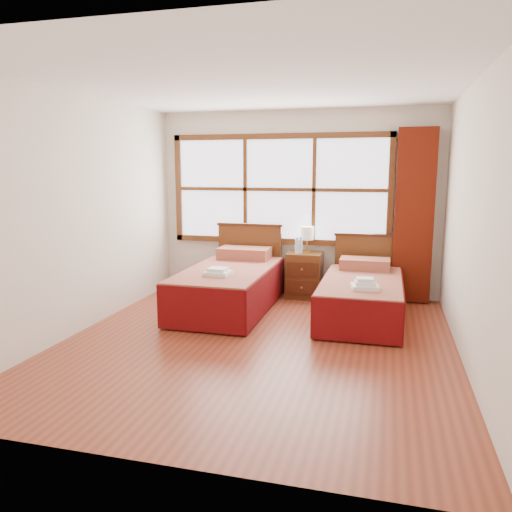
# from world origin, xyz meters

# --- Properties ---
(floor) EXTENTS (4.50, 4.50, 0.00)m
(floor) POSITION_xyz_m (0.00, 0.00, 0.00)
(floor) COLOR brown
(floor) RESTS_ON ground
(ceiling) EXTENTS (4.50, 4.50, 0.00)m
(ceiling) POSITION_xyz_m (0.00, 0.00, 2.60)
(ceiling) COLOR white
(ceiling) RESTS_ON wall_back
(wall_back) EXTENTS (4.00, 0.00, 4.00)m
(wall_back) POSITION_xyz_m (0.00, 2.25, 1.30)
(wall_back) COLOR silver
(wall_back) RESTS_ON floor
(wall_left) EXTENTS (0.00, 4.50, 4.50)m
(wall_left) POSITION_xyz_m (-2.00, 0.00, 1.30)
(wall_left) COLOR silver
(wall_left) RESTS_ON floor
(wall_right) EXTENTS (0.00, 4.50, 4.50)m
(wall_right) POSITION_xyz_m (2.00, 0.00, 1.30)
(wall_right) COLOR silver
(wall_right) RESTS_ON floor
(window) EXTENTS (3.16, 0.06, 1.56)m
(window) POSITION_xyz_m (-0.25, 2.21, 1.50)
(window) COLOR white
(window) RESTS_ON wall_back
(curtain) EXTENTS (0.50, 0.16, 2.30)m
(curtain) POSITION_xyz_m (1.60, 2.11, 1.17)
(curtain) COLOR #5F1709
(curtain) RESTS_ON wall_back
(bed_left) EXTENTS (1.04, 2.06, 1.01)m
(bed_left) POSITION_xyz_m (-0.67, 1.20, 0.31)
(bed_left) COLOR #3F1C0D
(bed_left) RESTS_ON floor
(bed_right) EXTENTS (0.95, 1.97, 0.91)m
(bed_right) POSITION_xyz_m (1.00, 1.20, 0.28)
(bed_right) COLOR #3F1C0D
(bed_right) RESTS_ON floor
(nightstand) EXTENTS (0.48, 0.47, 0.64)m
(nightstand) POSITION_xyz_m (0.17, 1.99, 0.32)
(nightstand) COLOR #582E13
(nightstand) RESTS_ON floor
(towels_left) EXTENTS (0.30, 0.27, 0.09)m
(towels_left) POSITION_xyz_m (-0.67, 0.71, 0.58)
(towels_left) COLOR white
(towels_left) RESTS_ON bed_left
(towels_right) EXTENTS (0.33, 0.30, 0.12)m
(towels_right) POSITION_xyz_m (1.05, 0.67, 0.54)
(towels_right) COLOR white
(towels_right) RESTS_ON bed_right
(lamp) EXTENTS (0.18, 0.18, 0.36)m
(lamp) POSITION_xyz_m (0.18, 2.09, 0.89)
(lamp) COLOR gold
(lamp) RESTS_ON nightstand
(bottle_near) EXTENTS (0.06, 0.06, 0.22)m
(bottle_near) POSITION_xyz_m (0.07, 1.91, 0.74)
(bottle_near) COLOR silver
(bottle_near) RESTS_ON nightstand
(bottle_far) EXTENTS (0.06, 0.06, 0.22)m
(bottle_far) POSITION_xyz_m (0.11, 1.95, 0.74)
(bottle_far) COLOR silver
(bottle_far) RESTS_ON nightstand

